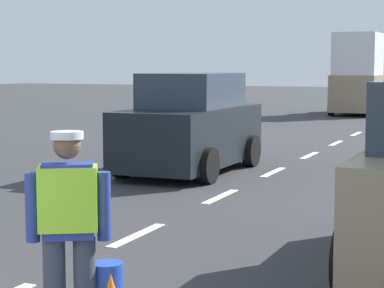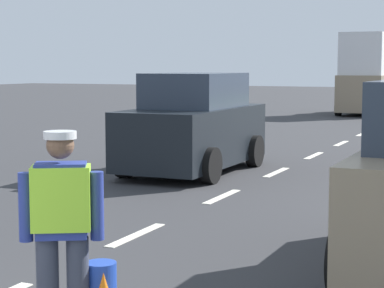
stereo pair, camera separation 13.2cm
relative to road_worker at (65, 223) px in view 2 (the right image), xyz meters
The scene contains 4 objects.
ground_plane 18.69m from the road_worker, 93.55° to the left, with size 96.00×96.00×0.00m, color #333335.
road_worker is the anchor object (origin of this frame).
delivery_truck 27.77m from the road_worker, 95.69° to the left, with size 2.16×4.60×3.54m.
car_oncoming_lead 9.19m from the road_worker, 107.40° to the left, with size 2.01×4.03×2.02m.
Camera 2 is at (4.40, -2.43, 2.19)m, focal length 68.34 mm.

